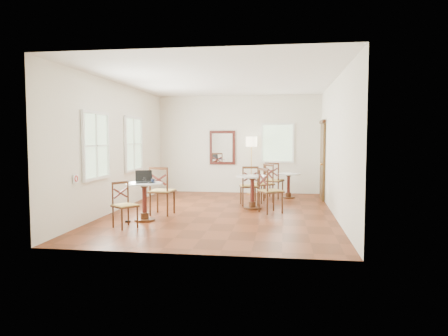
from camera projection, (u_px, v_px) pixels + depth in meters
name	position (u px, v px, depth m)	size (l,w,h in m)	color
ground	(222.00, 212.00, 9.62)	(7.00, 7.00, 0.00)	#5F2610
room_shell	(221.00, 130.00, 9.76)	(5.02, 7.02, 3.01)	silver
cafe_table_near	(144.00, 197.00, 8.60)	(0.75, 0.75, 0.79)	#442411
cafe_table_mid	(252.00, 188.00, 10.04)	(0.76, 0.76, 0.80)	#442411
cafe_table_back	(289.00, 183.00, 11.85)	(0.66, 0.66, 0.70)	#442411
chair_near_a	(162.00, 191.00, 9.28)	(0.55, 0.55, 1.08)	#442411
chair_near_b	(124.00, 205.00, 7.96)	(0.57, 0.57, 0.88)	#442411
chair_mid_a	(249.00, 186.00, 10.58)	(0.56, 0.56, 1.00)	#442411
chair_mid_b	(270.00, 191.00, 9.51)	(0.65, 0.65, 1.02)	#442411
chair_back_a	(274.00, 180.00, 11.83)	(0.59, 0.59, 1.02)	#442411
chair_back_b	(264.00, 183.00, 11.05)	(0.66, 0.66, 1.01)	#442411
floor_lamp	(251.00, 145.00, 12.56)	(0.34, 0.34, 1.74)	#BF8C3F
laptop	(144.00, 180.00, 8.63)	(0.42, 0.39, 0.25)	black
mouse	(151.00, 182.00, 8.47)	(0.10, 0.06, 0.04)	black
navy_mug	(153.00, 181.00, 8.51)	(0.11, 0.07, 0.08)	black
water_glass	(144.00, 180.00, 8.56)	(0.07, 0.07, 0.11)	white
power_adapter	(128.00, 221.00, 8.47)	(0.10, 0.06, 0.04)	black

